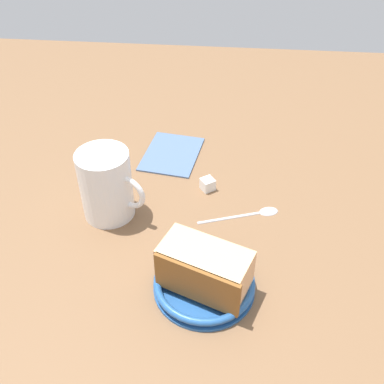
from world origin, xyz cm
name	(u,v)px	position (x,y,z in cm)	size (l,w,h in cm)	color
ground_plane	(209,243)	(0.00, 0.00, -1.48)	(139.79, 139.79, 2.97)	brown
small_plate	(207,284)	(-9.55, -0.33, 0.90)	(13.22, 13.22, 1.80)	#26599E
cake_slice	(206,270)	(-9.80, -0.23, 3.95)	(9.86, 12.72, 6.23)	brown
tea_mug	(107,185)	(3.62, 15.50, 5.58)	(7.75, 10.26, 10.97)	white
teaspoon	(255,212)	(5.43, -6.77, 0.35)	(5.37, 12.64, 0.80)	silver
folded_napkin	(172,153)	(19.91, 8.11, 0.30)	(12.38, 9.40, 0.60)	slate
sugar_cube	(208,184)	(10.77, 0.99, 0.99)	(1.99, 1.99, 1.99)	white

